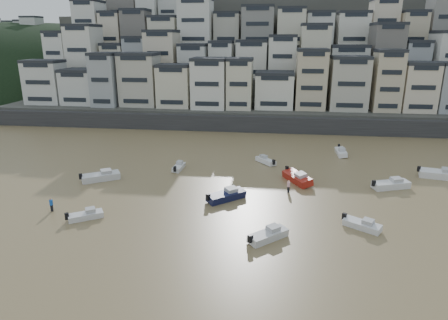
# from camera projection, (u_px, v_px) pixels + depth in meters

# --- Properties ---
(sea_strip) EXTENTS (340.00, 340.00, 0.00)m
(sea_strip) POSITION_uv_depth(u_px,v_px,m) (3.00, 83.00, 179.04)
(sea_strip) COLOR slate
(sea_strip) RESTS_ON ground
(harbor_wall) EXTENTS (140.00, 3.00, 3.50)m
(harbor_wall) POSITION_uv_depth(u_px,v_px,m) (266.00, 124.00, 88.08)
(harbor_wall) COLOR #38383A
(harbor_wall) RESTS_ON ground
(hillside) EXTENTS (141.04, 66.00, 50.00)m
(hillside) POSITION_uv_depth(u_px,v_px,m) (287.00, 61.00, 121.88)
(hillside) COLOR #4C4C47
(hillside) RESTS_ON ground
(headland) EXTENTS (216.00, 135.00, 53.33)m
(headland) POSITION_uv_depth(u_px,v_px,m) (20.00, 86.00, 167.72)
(headland) COLOR black
(headland) RESTS_ON ground
(boat_a) EXTENTS (4.79, 4.63, 1.37)m
(boat_a) POSITION_uv_depth(u_px,v_px,m) (268.00, 234.00, 41.39)
(boat_a) COLOR silver
(boat_a) RESTS_ON ground
(boat_b) EXTENTS (4.52, 3.74, 1.22)m
(boat_b) POSITION_uv_depth(u_px,v_px,m) (362.00, 224.00, 43.77)
(boat_b) COLOR silver
(boat_b) RESTS_ON ground
(boat_c) EXTENTS (5.58, 5.25, 1.58)m
(boat_c) POSITION_uv_depth(u_px,v_px,m) (226.00, 194.00, 51.43)
(boat_c) COLOR #12173B
(boat_c) RESTS_ON ground
(boat_d) EXTENTS (6.05, 3.77, 1.57)m
(boat_d) POSITION_uv_depth(u_px,v_px,m) (391.00, 183.00, 55.38)
(boat_d) COLOR white
(boat_d) RESTS_ON ground
(boat_e) EXTENTS (4.79, 6.37, 1.68)m
(boat_e) POSITION_uv_depth(u_px,v_px,m) (297.00, 177.00, 57.69)
(boat_e) COLOR #A21E13
(boat_e) RESTS_ON ground
(boat_f) EXTENTS (1.61, 4.25, 1.14)m
(boat_f) POSITION_uv_depth(u_px,v_px,m) (179.00, 166.00, 63.30)
(boat_f) COLOR white
(boat_f) RESTS_ON ground
(boat_g) EXTENTS (6.75, 3.53, 1.76)m
(boat_g) POSITION_uv_depth(u_px,v_px,m) (441.00, 173.00, 59.21)
(boat_g) COLOR white
(boat_g) RESTS_ON ground
(boat_h) EXTENTS (3.97, 4.40, 1.22)m
(boat_h) POSITION_uv_depth(u_px,v_px,m) (266.00, 160.00, 66.42)
(boat_h) COLOR white
(boat_h) RESTS_ON ground
(boat_i) EXTENTS (1.81, 5.18, 1.40)m
(boat_i) POSITION_uv_depth(u_px,v_px,m) (341.00, 151.00, 71.05)
(boat_i) COLOR white
(boat_i) RESTS_ON ground
(boat_j) EXTENTS (4.32, 3.51, 1.16)m
(boat_j) POSITION_uv_depth(u_px,v_px,m) (85.00, 214.00, 46.14)
(boat_j) COLOR silver
(boat_j) RESTS_ON ground
(boat_k) EXTENTS (6.01, 4.82, 1.61)m
(boat_k) POSITION_uv_depth(u_px,v_px,m) (101.00, 175.00, 58.46)
(boat_k) COLOR silver
(boat_k) RESTS_ON ground
(person_blue) EXTENTS (0.44, 0.44, 1.74)m
(person_blue) POSITION_uv_depth(u_px,v_px,m) (51.00, 205.00, 48.11)
(person_blue) COLOR blue
(person_blue) RESTS_ON ground
(person_pink) EXTENTS (0.44, 0.44, 1.74)m
(person_pink) POSITION_uv_depth(u_px,v_px,m) (289.00, 186.00, 53.97)
(person_pink) COLOR #F4ACBF
(person_pink) RESTS_ON ground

